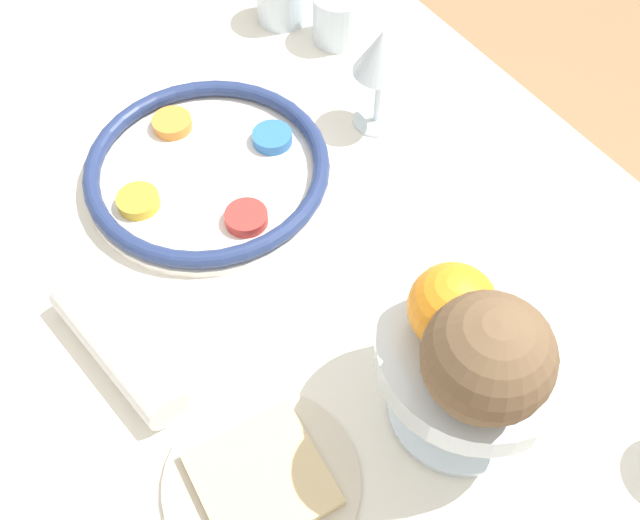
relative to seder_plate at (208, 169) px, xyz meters
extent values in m
plane|color=#99704C|center=(0.11, -0.01, -0.76)|extent=(8.00, 8.00, 0.00)
cube|color=silver|center=(0.11, -0.01, -0.39)|extent=(1.18, 0.87, 0.75)
cylinder|color=silver|center=(0.00, 0.00, -0.01)|extent=(0.29, 0.29, 0.01)
torus|color=navy|center=(0.00, 0.00, 0.00)|extent=(0.29, 0.29, 0.02)
cylinder|color=red|center=(0.09, 0.00, 0.00)|extent=(0.05, 0.05, 0.01)
cylinder|color=#2D6BB7|center=(0.00, 0.09, 0.00)|extent=(0.05, 0.05, 0.01)
cylinder|color=orange|center=(-0.09, 0.00, 0.00)|extent=(0.05, 0.05, 0.01)
cylinder|color=gold|center=(0.00, -0.09, 0.00)|extent=(0.05, 0.05, 0.01)
cylinder|color=silver|center=(0.04, 0.22, -0.01)|extent=(0.06, 0.06, 0.00)
cylinder|color=silver|center=(0.04, 0.22, 0.03)|extent=(0.01, 0.01, 0.08)
cone|color=silver|center=(0.04, 0.22, 0.10)|extent=(0.07, 0.07, 0.06)
cylinder|color=silver|center=(0.40, 0.05, -0.01)|extent=(0.14, 0.14, 0.01)
cylinder|color=silver|center=(0.40, 0.05, 0.04)|extent=(0.03, 0.03, 0.09)
cylinder|color=silver|center=(0.40, 0.05, 0.10)|extent=(0.18, 0.18, 0.03)
sphere|color=orange|center=(0.37, 0.04, 0.15)|extent=(0.07, 0.07, 0.07)
sphere|color=brown|center=(0.43, 0.02, 0.17)|extent=(0.10, 0.10, 0.10)
cylinder|color=beige|center=(0.36, -0.14, -0.01)|extent=(0.18, 0.18, 0.01)
cube|color=#D1B784|center=(0.36, -0.14, 0.00)|extent=(0.12, 0.12, 0.01)
cylinder|color=white|center=(0.17, -0.19, 0.01)|extent=(0.19, 0.07, 0.05)
cylinder|color=silver|center=(-0.13, 0.28, 0.02)|extent=(0.07, 0.07, 0.07)
camera|label=1|loc=(0.57, -0.22, 0.66)|focal=42.00mm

